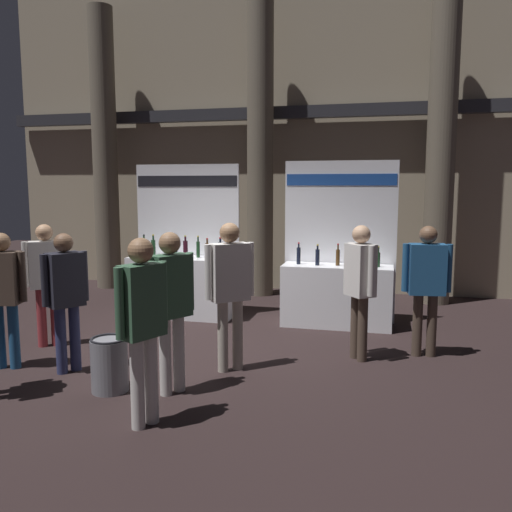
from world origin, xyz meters
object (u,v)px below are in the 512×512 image
visitor_6 (427,278)px  visitor_8 (143,316)px  visitor_5 (66,290)px  visitor_0 (360,280)px  exhibitor_booth_0 (182,279)px  exhibitor_booth_1 (337,287)px  visitor_9 (4,288)px  visitor_1 (46,274)px  visitor_4 (230,283)px  visitor_2 (171,298)px  trash_bin (110,364)px

visitor_6 → visitor_8: size_ratio=0.97×
visitor_5 → visitor_0: bearing=-35.1°
visitor_5 → exhibitor_booth_0: bearing=28.1°
exhibitor_booth_1 → visitor_9: 4.71m
visitor_1 → visitor_6: 5.00m
exhibitor_booth_1 → visitor_4: bearing=-113.4°
exhibitor_booth_0 → visitor_2: exhibitor_booth_0 is taller
exhibitor_booth_1 → visitor_5: (-2.87, -2.89, 0.37)m
visitor_5 → visitor_8: bearing=-92.4°
exhibitor_booth_1 → trash_bin: (-2.10, -3.31, -0.32)m
exhibitor_booth_1 → visitor_2: (-1.43, -3.20, 0.41)m
exhibitor_booth_1 → visitor_9: (-3.65, -2.95, 0.36)m
trash_bin → visitor_2: (0.67, 0.11, 0.73)m
visitor_1 → visitor_8: (2.34, -1.94, 0.03)m
exhibitor_booth_0 → visitor_2: size_ratio=1.48×
visitor_5 → visitor_9: (-0.79, -0.06, -0.00)m
visitor_4 → visitor_5: visitor_4 is taller
exhibitor_booth_0 → visitor_4: 2.88m
trash_bin → visitor_9: size_ratio=0.36×
exhibitor_booth_1 → visitor_5: 4.09m
exhibitor_booth_0 → visitor_6: size_ratio=1.51×
visitor_2 → visitor_5: size_ratio=1.04×
trash_bin → exhibitor_booth_1: bearing=57.6°
exhibitor_booth_0 → visitor_8: exhibitor_booth_0 is taller
exhibitor_booth_1 → visitor_0: size_ratio=1.51×
visitor_2 → visitor_4: (0.40, 0.81, 0.03)m
trash_bin → visitor_8: 1.23m
exhibitor_booth_1 → visitor_6: (1.23, -1.29, 0.40)m
visitor_1 → visitor_2: visitor_2 is taller
visitor_4 → visitor_5: size_ratio=1.07×
trash_bin → visitor_6: (3.33, 2.03, 0.72)m
visitor_8 → visitor_0: bearing=-11.9°
trash_bin → visitor_0: (2.52, 1.68, 0.72)m
visitor_0 → visitor_9: bearing=-110.8°
visitor_4 → visitor_6: visitor_4 is taller
trash_bin → visitor_1: size_ratio=0.35×
trash_bin → visitor_8: (0.73, -0.67, 0.73)m
visitor_5 → visitor_9: size_ratio=1.00×
visitor_8 → visitor_9: 2.50m
visitor_2 → visitor_6: bearing=158.1°
visitor_6 → visitor_9: size_ratio=1.03×
visitor_4 → exhibitor_booth_0: bearing=82.7°
trash_bin → visitor_5: 1.11m
exhibitor_booth_0 → exhibitor_booth_1: (2.58, 0.01, -0.01)m
visitor_2 → visitor_9: size_ratio=1.05×
exhibitor_booth_1 → visitor_6: bearing=-46.3°
visitor_1 → visitor_4: bearing=138.9°
visitor_6 → visitor_9: bearing=-168.4°
exhibitor_booth_1 → visitor_0: (0.42, -1.63, 0.40)m
visitor_2 → visitor_4: size_ratio=0.97×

